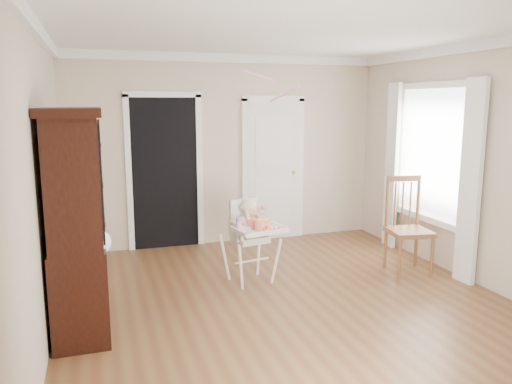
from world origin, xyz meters
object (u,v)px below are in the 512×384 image
object	(u,v)px
sippy_cup	(239,224)
dining_chair	(408,228)
high_chair	(250,231)
china_cabinet	(77,221)
cake	(263,224)

from	to	relation	value
sippy_cup	dining_chair	xyz separation A→B (m)	(2.10, -0.06, -0.20)
high_chair	dining_chair	distance (m)	1.93
china_cabinet	dining_chair	distance (m)	3.77
high_chair	cake	distance (m)	0.27
sippy_cup	china_cabinet	bearing A→B (deg)	-163.58
sippy_cup	china_cabinet	xyz separation A→B (m)	(-1.62, -0.48, 0.26)
cake	sippy_cup	size ratio (longest dim) A/B	1.46
cake	dining_chair	size ratio (longest dim) A/B	0.21
cake	china_cabinet	size ratio (longest dim) A/B	0.12
sippy_cup	china_cabinet	size ratio (longest dim) A/B	0.08
high_chair	cake	xyz separation A→B (m)	(0.07, -0.23, 0.13)
china_cabinet	sippy_cup	bearing A→B (deg)	16.42
high_chair	cake	size ratio (longest dim) A/B	3.95
high_chair	china_cabinet	distance (m)	1.96
cake	sippy_cup	bearing A→B (deg)	170.01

